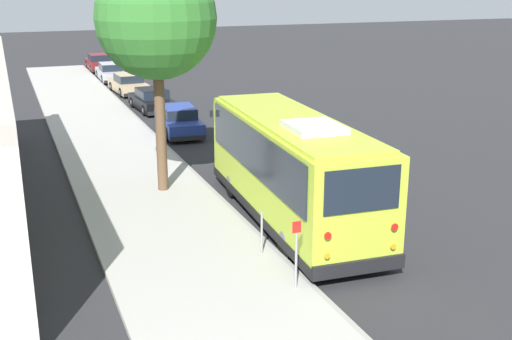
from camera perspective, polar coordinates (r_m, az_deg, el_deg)
The scene contains 12 objects.
ground_plane at distance 19.26m, azimuth 5.89°, elevation -5.35°, with size 160.00×160.00×0.00m, color #28282B.
sidewalk_slab at distance 17.79m, azimuth -6.53°, elevation -7.03°, with size 80.00×4.43×0.15m, color #A3A099.
curb_strip at distance 18.45m, azimuth 0.36°, elevation -6.02°, with size 80.00×0.14×0.15m, color gray.
shuttle_bus at distance 19.38m, azimuth 3.17°, elevation 0.56°, with size 9.44×3.05×3.39m.
parked_sedan_blue at distance 31.13m, azimuth -6.89°, elevation 4.39°, with size 4.79×2.02×1.33m.
parked_sedan_black at distance 36.81m, azimuth -9.23°, elevation 6.14°, with size 4.31×1.95×1.26m.
parked_sedan_tan at distance 42.71m, azimuth -11.28°, elevation 7.49°, with size 4.37×1.99×1.27m.
parked_sedan_silver at distance 48.28m, azimuth -12.81°, elevation 8.45°, with size 4.43×1.74×1.30m.
parked_sedan_maroon at distance 54.04m, azimuth -13.78°, elevation 9.25°, with size 4.56×1.81×1.33m.
street_tree at distance 21.55m, azimuth -8.99°, elevation 13.85°, with size 3.96×3.96×8.37m.
sign_post_near at distance 15.17m, azimuth 3.60°, elevation -7.44°, with size 0.06×0.22×1.67m.
sign_post_far at distance 17.08m, azimuth 0.52°, elevation -5.52°, with size 0.06×0.06×1.19m.
Camera 1 is at (-15.77, 8.36, 7.21)m, focal length 45.00 mm.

